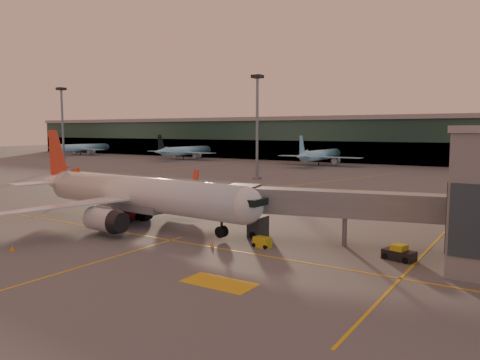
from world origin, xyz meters
The scene contains 16 objects.
ground centered at (0.00, 0.00, 0.00)m, with size 600.00×600.00×0.00m, color #4C4F54.
taxi_markings centered at (-7.32, 44.49, 0.01)m, with size 100.12×173.00×0.01m.
terminal centered at (0.00, 141.79, 8.76)m, with size 400.00×20.00×17.60m.
mast_west_far centered at (-90.00, 62.00, 14.86)m, with size 2.40×2.40×25.60m.
mast_west_near centered at (-20.00, 66.00, 14.86)m, with size 2.40×2.40×25.60m.
distant_aircraft_row centered at (-21.00, 118.00, 0.00)m, with size 290.00×34.00×13.00m.
main_airplane centered at (-4.79, 9.08, 3.97)m, with size 40.51×36.50×12.22m.
jet_bridge centered at (23.58, 13.56, 4.19)m, with size 27.43×9.40×5.99m.
catering_truck centered at (-8.13, 9.93, 2.35)m, with size 5.72×3.52×4.13m.
gpu_cart centered at (15.18, 7.81, 0.53)m, with size 1.99×1.35×1.09m.
pushback_tug centered at (28.45, 10.61, 0.61)m, with size 3.22×2.24×1.50m.
cone_nose centered at (14.84, 7.95, 0.27)m, with size 0.45×0.45×0.57m.
cone_tail centered at (-23.68, 9.73, 0.27)m, with size 0.44×0.44×0.56m.
cone_wing_right centered at (-5.42, -7.24, 0.28)m, with size 0.46×0.46×0.59m.
cone_wing_left centered at (-5.21, 26.17, 0.24)m, with size 0.39×0.39×0.50m.
cone_fwd centered at (10.70, 5.05, 0.27)m, with size 0.44×0.44×0.56m.
Camera 1 is at (39.15, -33.76, 12.25)m, focal length 35.00 mm.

